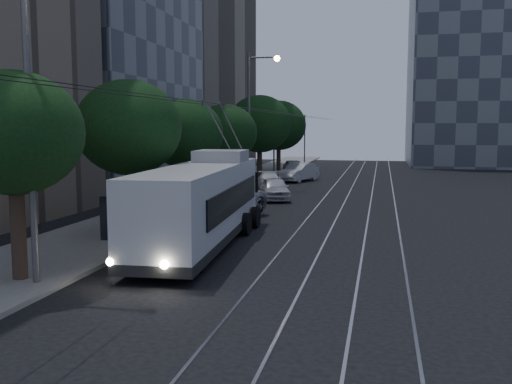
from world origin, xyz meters
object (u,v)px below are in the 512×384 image
(car_white_a, at_px, (275,189))
(streetlamp_far, at_px, (254,107))
(car_white_c, at_px, (299,172))
(car_white_b, at_px, (269,181))
(streetlamp_near, at_px, (41,94))
(pickup_silver, at_px, (211,202))
(trolleybus, at_px, (202,203))
(car_white_d, at_px, (294,167))

(car_white_a, distance_m, streetlamp_far, 8.50)
(car_white_a, relative_size, car_white_c, 0.89)
(car_white_b, height_order, streetlamp_far, streetlamp_far)
(car_white_b, relative_size, streetlamp_far, 0.42)
(streetlamp_far, bearing_deg, car_white_a, -66.14)
(streetlamp_near, bearing_deg, streetlamp_far, 89.97)
(pickup_silver, xyz_separation_m, streetlamp_near, (-1.10, -12.39, 4.63))
(trolleybus, xyz_separation_m, pickup_silver, (-1.40, 5.82, -0.77))
(pickup_silver, xyz_separation_m, streetlamp_far, (-1.09, 14.59, 5.13))
(pickup_silver, relative_size, car_white_a, 1.54)
(car_white_c, height_order, streetlamp_near, streetlamp_near)
(car_white_b, relative_size, car_white_c, 0.88)
(car_white_a, height_order, car_white_b, car_white_a)
(car_white_a, bearing_deg, car_white_d, 77.98)
(car_white_b, bearing_deg, car_white_c, 63.71)
(streetlamp_near, bearing_deg, car_white_c, 85.82)
(car_white_c, height_order, car_white_d, car_white_c)
(pickup_silver, bearing_deg, streetlamp_far, 114.16)
(car_white_c, xyz_separation_m, streetlamp_far, (-2.43, -6.41, 5.25))
(streetlamp_near, bearing_deg, car_white_d, 88.40)
(car_white_d, height_order, streetlamp_far, streetlamp_far)
(car_white_a, relative_size, car_white_d, 0.96)
(car_white_a, distance_m, streetlamp_near, 21.62)
(pickup_silver, height_order, car_white_d, pickup_silver)
(pickup_silver, bearing_deg, streetlamp_near, -75.17)
(car_white_b, bearing_deg, pickup_silver, -104.13)
(trolleybus, relative_size, streetlamp_near, 1.34)
(trolleybus, height_order, car_white_b, trolleybus)
(car_white_c, relative_size, streetlamp_near, 0.52)
(trolleybus, distance_m, car_white_d, 32.86)
(pickup_silver, xyz_separation_m, car_white_d, (0.00, 27.00, -0.15))
(streetlamp_near, xyz_separation_m, streetlamp_far, (0.01, 26.98, 0.50))
(pickup_silver, relative_size, car_white_b, 1.55)
(trolleybus, height_order, car_white_a, trolleybus)
(pickup_silver, relative_size, car_white_c, 1.37)
(car_white_b, bearing_deg, car_white_a, -89.80)
(trolleybus, distance_m, car_white_b, 20.67)
(streetlamp_far, bearing_deg, car_white_b, 9.69)
(pickup_silver, xyz_separation_m, car_white_a, (1.60, 8.52, -0.18))
(car_white_d, bearing_deg, trolleybus, -106.11)
(trolleybus, distance_m, streetlamp_far, 21.02)
(pickup_silver, distance_m, streetlamp_near, 13.27)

